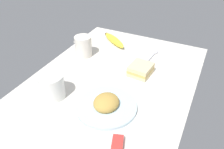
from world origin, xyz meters
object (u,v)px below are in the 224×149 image
object	(u,v)px
coffee_mug_black	(52,86)
coffee_mug_milky	(83,46)
sandwich_main	(141,70)
banana	(114,40)
spoon	(154,54)
plate_of_food	(106,105)

from	to	relation	value
coffee_mug_black	coffee_mug_milky	world-z (taller)	coffee_mug_milky
coffee_mug_black	coffee_mug_milky	xyz separation A→B (cm)	(30.98, 5.73, 0.29)
sandwich_main	banana	size ratio (longest dim) A/B	0.61
sandwich_main	spoon	xyz separation A→B (cm)	(18.44, -0.24, -1.82)
plate_of_food	coffee_mug_black	distance (cm)	21.28
coffee_mug_black	banana	distance (cm)	48.87
banana	spoon	world-z (taller)	banana
coffee_mug_black	spoon	bearing A→B (deg)	-27.92
coffee_mug_black	sandwich_main	distance (cm)	37.24
coffee_mug_milky	coffee_mug_black	bearing A→B (deg)	-169.53
banana	coffee_mug_black	bearing A→B (deg)	177.58
coffee_mug_black	banana	bearing A→B (deg)	-2.42
plate_of_food	coffee_mug_black	bearing A→B (deg)	98.09
spoon	plate_of_food	bearing A→B (deg)	174.99
plate_of_food	coffee_mug_black	size ratio (longest dim) A/B	1.89
plate_of_food	coffee_mug_milky	xyz separation A→B (cm)	(28.03, 26.53, 3.64)
plate_of_food	spoon	bearing A→B (deg)	-5.01
coffee_mug_milky	spoon	xyz separation A→B (cm)	(15.49, -30.35, -4.66)
coffee_mug_milky	banana	xyz separation A→B (cm)	(17.75, -7.79, -3.25)
coffee_mug_black	spoon	distance (cm)	52.77
sandwich_main	spoon	world-z (taller)	sandwich_main
plate_of_food	sandwich_main	bearing A→B (deg)	-8.11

